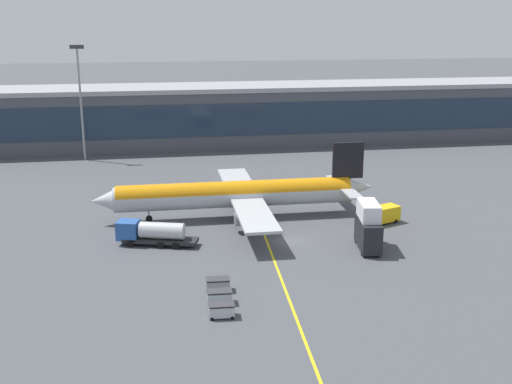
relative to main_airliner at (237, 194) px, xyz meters
The scene contains 11 objects.
ground_plane 13.28m from the main_airliner, 64.60° to the right, with size 700.00×700.00×0.00m, color #47494F.
apron_lead_in_line 10.56m from the main_airliner, 74.40° to the right, with size 0.30×80.00×0.01m, color yellow.
terminal_building 59.35m from the main_airliner, 72.93° to the left, with size 218.73×16.89×14.05m.
main_airliner is the anchor object (origin of this frame).
fuel_tanker 16.33m from the main_airliner, 142.74° to the right, with size 11.06×5.51×3.25m.
catering_lift 22.05m from the main_airliner, 46.39° to the right, with size 3.48×7.09×6.30m.
lavatory_truck 21.58m from the main_airliner, 16.99° to the right, with size 6.24×4.22×2.50m.
baggage_cart_0 32.84m from the main_airliner, 100.59° to the right, with size 2.72×1.73×1.48m.
baggage_cart_1 29.69m from the main_airliner, 101.45° to the right, with size 2.72×1.73×1.48m.
baggage_cart_2 26.55m from the main_airliner, 102.51° to the right, with size 2.72×1.73×1.48m.
apron_light_mast_0 53.05m from the main_airliner, 120.86° to the left, with size 2.80×0.50×24.01m.
Camera 1 is at (-17.59, -78.55, 29.76)m, focal length 43.87 mm.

